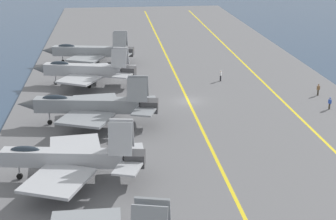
# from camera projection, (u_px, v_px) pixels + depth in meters

# --- Properties ---
(ground_plane) EXTENTS (2000.00, 2000.00, 0.00)m
(ground_plane) POSITION_uv_depth(u_px,v_px,m) (188.00, 104.00, 72.14)
(ground_plane) COLOR #2D425B
(carrier_deck) EXTENTS (188.83, 47.90, 0.40)m
(carrier_deck) POSITION_uv_depth(u_px,v_px,m) (188.00, 103.00, 72.07)
(carrier_deck) COLOR slate
(carrier_deck) RESTS_ON ground
(deck_stripe_foul_line) EXTENTS (169.95, 0.80, 0.01)m
(deck_stripe_foul_line) POSITION_uv_depth(u_px,v_px,m) (279.00, 98.00, 73.42)
(deck_stripe_foul_line) COLOR yellow
(deck_stripe_foul_line) RESTS_ON carrier_deck
(deck_stripe_centerline) EXTENTS (169.95, 0.36, 0.01)m
(deck_stripe_centerline) POSITION_uv_depth(u_px,v_px,m) (188.00, 101.00, 72.00)
(deck_stripe_centerline) COLOR yellow
(deck_stripe_centerline) RESTS_ON carrier_deck
(parked_jet_second) EXTENTS (14.14, 15.70, 6.18)m
(parked_jet_second) POSITION_uv_depth(u_px,v_px,m) (68.00, 158.00, 48.60)
(parked_jet_second) COLOR #A8AAAF
(parked_jet_second) RESTS_ON carrier_deck
(parked_jet_third) EXTENTS (12.58, 17.32, 6.23)m
(parked_jet_third) POSITION_uv_depth(u_px,v_px,m) (91.00, 105.00, 62.38)
(parked_jet_third) COLOR gray
(parked_jet_third) RESTS_ON carrier_deck
(parked_jet_fourth) EXTENTS (12.53, 16.34, 6.06)m
(parked_jet_fourth) POSITION_uv_depth(u_px,v_px,m) (85.00, 70.00, 78.45)
(parked_jet_fourth) COLOR #A8AAAF
(parked_jet_fourth) RESTS_ON carrier_deck
(parked_jet_fifth) EXTENTS (12.35, 16.66, 5.91)m
(parked_jet_fifth) POSITION_uv_depth(u_px,v_px,m) (90.00, 51.00, 91.56)
(parked_jet_fifth) COLOR gray
(parked_jet_fifth) RESTS_ON carrier_deck
(crew_blue_vest) EXTENTS (0.44, 0.36, 1.66)m
(crew_blue_vest) POSITION_uv_depth(u_px,v_px,m) (330.00, 103.00, 68.53)
(crew_blue_vest) COLOR #383328
(crew_blue_vest) RESTS_ON carrier_deck
(crew_white_vest) EXTENTS (0.46, 0.41, 1.82)m
(crew_white_vest) POSITION_uv_depth(u_px,v_px,m) (221.00, 75.00, 81.29)
(crew_white_vest) COLOR #232328
(crew_white_vest) RESTS_ON carrier_deck
(crew_brown_vest) EXTENTS (0.36, 0.44, 1.71)m
(crew_brown_vest) POSITION_uv_depth(u_px,v_px,m) (318.00, 89.00, 74.28)
(crew_brown_vest) COLOR #383328
(crew_brown_vest) RESTS_ON carrier_deck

